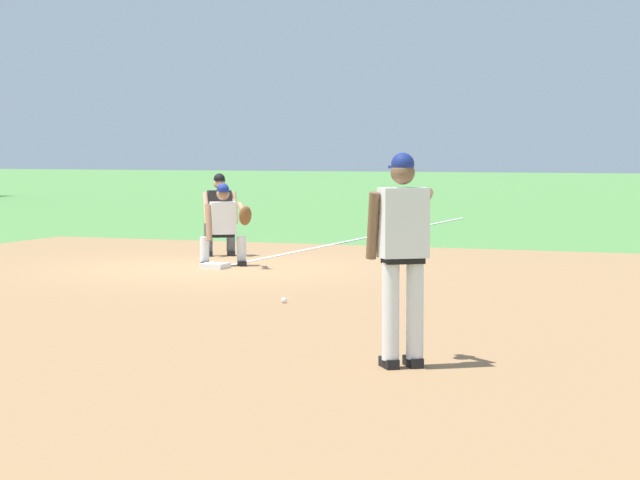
# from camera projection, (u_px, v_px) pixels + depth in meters

# --- Properties ---
(ground_plane) EXTENTS (160.00, 160.00, 0.00)m
(ground_plane) POSITION_uv_depth(u_px,v_px,m) (215.00, 269.00, 19.68)
(ground_plane) COLOR #518942
(infield_dirt_patch) EXTENTS (18.00, 18.00, 0.01)m
(infield_dirt_patch) POSITION_uv_depth(u_px,v_px,m) (281.00, 304.00, 15.22)
(infield_dirt_patch) COLOR #9E754C
(infield_dirt_patch) RESTS_ON ground
(foul_line_stripe) EXTENTS (15.35, 0.10, 0.00)m
(foul_line_stripe) POSITION_uv_depth(u_px,v_px,m) (372.00, 236.00, 26.81)
(foul_line_stripe) COLOR white
(foul_line_stripe) RESTS_ON ground
(first_base_bag) EXTENTS (0.38, 0.38, 0.09)m
(first_base_bag) POSITION_uv_depth(u_px,v_px,m) (215.00, 266.00, 19.67)
(first_base_bag) COLOR white
(first_base_bag) RESTS_ON ground
(baseball) EXTENTS (0.07, 0.07, 0.07)m
(baseball) POSITION_uv_depth(u_px,v_px,m) (284.00, 300.00, 15.27)
(baseball) COLOR white
(baseball) RESTS_ON ground
(pitcher) EXTENTS (0.85, 0.57, 1.86)m
(pitcher) POSITION_uv_depth(u_px,v_px,m) (403.00, 246.00, 10.72)
(pitcher) COLOR black
(pitcher) RESTS_ON ground
(first_baseman) EXTENTS (0.80, 1.05, 1.34)m
(first_baseman) POSITION_uv_depth(u_px,v_px,m) (225.00, 221.00, 19.95)
(first_baseman) COLOR black
(first_baseman) RESTS_ON ground
(umpire) EXTENTS (0.64, 0.68, 1.46)m
(umpire) POSITION_uv_depth(u_px,v_px,m) (220.00, 211.00, 21.93)
(umpire) COLOR black
(umpire) RESTS_ON ground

